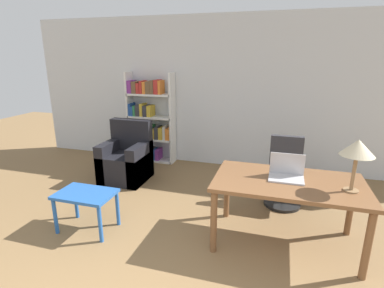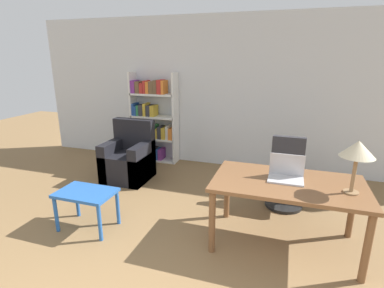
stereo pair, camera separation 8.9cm
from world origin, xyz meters
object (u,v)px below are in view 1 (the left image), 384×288
(desk, at_px, (288,189))
(table_lamp, at_px, (358,149))
(laptop, at_px, (286,173))
(armchair, at_px, (126,161))
(bookshelf, at_px, (149,122))
(office_chair, at_px, (285,174))
(side_table_blue, at_px, (86,199))

(desk, bearing_deg, table_lamp, -8.58)
(laptop, relative_size, armchair, 0.37)
(armchair, xyz_separation_m, bookshelf, (-0.04, 1.00, 0.44))
(laptop, bearing_deg, table_lamp, -13.87)
(desk, relative_size, armchair, 1.58)
(desk, height_order, laptop, laptop)
(armchair, bearing_deg, bookshelf, 92.07)
(table_lamp, height_order, office_chair, table_lamp)
(armchair, bearing_deg, side_table_blue, -78.94)
(laptop, bearing_deg, side_table_blue, -168.44)
(side_table_blue, bearing_deg, desk, 9.89)
(office_chair, distance_m, side_table_blue, 2.61)
(side_table_blue, height_order, bookshelf, bookshelf)
(desk, xyz_separation_m, bookshelf, (-2.57, 2.11, 0.12))
(table_lamp, relative_size, office_chair, 0.55)
(laptop, distance_m, table_lamp, 0.72)
(table_lamp, distance_m, bookshelf, 3.86)
(table_lamp, relative_size, armchair, 0.53)
(bookshelf, bearing_deg, table_lamp, -34.88)
(office_chair, bearing_deg, bookshelf, 156.05)
(bookshelf, bearing_deg, armchair, -87.93)
(side_table_blue, bearing_deg, armchair, 101.06)
(laptop, height_order, office_chair, laptop)
(desk, bearing_deg, office_chair, 91.17)
(desk, xyz_separation_m, armchair, (-2.54, 1.11, -0.32))
(desk, distance_m, office_chair, 1.00)
(table_lamp, xyz_separation_m, armchair, (-3.11, 1.20, -0.84))
(office_chair, bearing_deg, armchair, 176.89)
(side_table_blue, bearing_deg, bookshelf, 97.51)
(office_chair, height_order, armchair, armchair)
(table_lamp, xyz_separation_m, bookshelf, (-3.15, 2.19, -0.40))
(desk, xyz_separation_m, office_chair, (-0.02, 0.97, -0.21))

